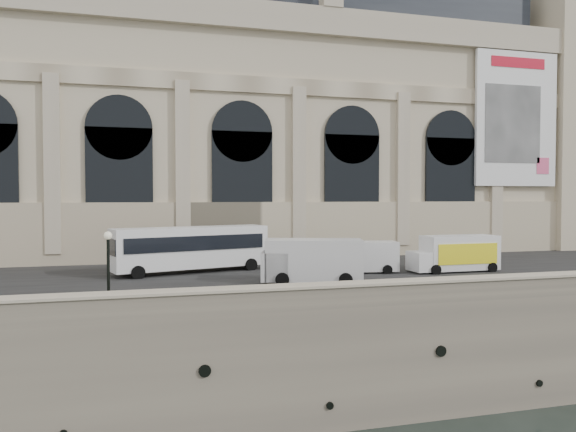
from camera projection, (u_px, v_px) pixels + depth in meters
name	position (u px, v px, depth m)	size (l,w,h in m)	color
ground	(404.00, 425.00, 28.17)	(260.00, 260.00, 0.00)	black
quay	(255.00, 273.00, 61.74)	(160.00, 70.00, 6.00)	gray
street	(316.00, 270.00, 41.43)	(160.00, 24.00, 0.06)	#2D2D2D
parapet	(400.00, 292.00, 28.52)	(160.00, 1.40, 1.21)	gray
museum	(205.00, 113.00, 55.56)	(69.00, 18.70, 29.10)	beige
clock_pavilion	(562.00, 91.00, 63.40)	(13.00, 14.72, 36.70)	beige
bus_left	(191.00, 247.00, 39.96)	(11.39, 5.22, 3.30)	white
van_b	(307.00, 261.00, 35.20)	(6.68, 4.12, 2.79)	silver
van_c	(358.00, 257.00, 40.00)	(5.33, 2.80, 2.26)	silver
box_truck	(455.00, 254.00, 40.55)	(6.59, 2.40, 2.65)	white
lamp_left	(108.00, 272.00, 26.73)	(0.39, 0.39, 3.81)	black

